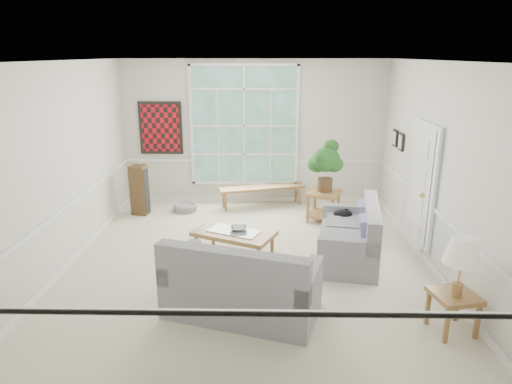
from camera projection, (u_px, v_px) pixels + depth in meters
floor at (249, 260)px, 7.14m from camera, size 5.50×6.00×0.01m
ceiling at (248, 61)px, 6.26m from camera, size 5.50×6.00×0.02m
wall_back at (254, 133)px, 9.57m from camera, size 5.50×0.02×3.00m
wall_front at (237, 251)px, 3.83m from camera, size 5.50×0.02×3.00m
wall_left at (64, 166)px, 6.75m from camera, size 0.02×6.00×3.00m
wall_right at (437, 168)px, 6.65m from camera, size 0.02×6.00×3.00m
window_back at (244, 126)px, 9.49m from camera, size 2.30×0.08×2.40m
entry_door at (418, 186)px, 7.35m from camera, size 0.08×0.90×2.10m
door_sidelight at (432, 191)px, 6.72m from camera, size 0.08×0.26×1.90m
wall_art at (161, 128)px, 9.53m from camera, size 0.90×0.06×1.10m
wall_frame_near at (401, 142)px, 8.31m from camera, size 0.04×0.26×0.32m
wall_frame_far at (395, 138)px, 8.69m from camera, size 0.04×0.26×0.32m
loveseat_right at (349, 231)px, 7.07m from camera, size 1.14×1.79×0.90m
loveseat_front at (242, 276)px, 5.56m from camera, size 2.02×1.42×0.99m
coffee_table at (234, 245)px, 7.12m from camera, size 1.39×1.11×0.46m
pewter_bowl at (239, 228)px, 7.08m from camera, size 0.34×0.34×0.08m
window_bench at (262, 196)px, 9.61m from camera, size 1.83×0.84×0.42m
end_table at (323, 206)px, 8.73m from camera, size 0.76×0.76×0.58m
houseplant at (326, 166)px, 8.56m from camera, size 0.79×0.79×0.99m
side_table at (452, 312)px, 5.24m from camera, size 0.57×0.57×0.49m
table_lamp at (461, 268)px, 5.02m from camera, size 0.53×0.53×0.70m
pet_bed at (185, 207)px, 9.35m from camera, size 0.57×0.57×0.14m
floor_speaker at (139, 190)px, 9.04m from camera, size 0.35×0.30×1.00m
cat at (343, 213)px, 7.61m from camera, size 0.34×0.26×0.15m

